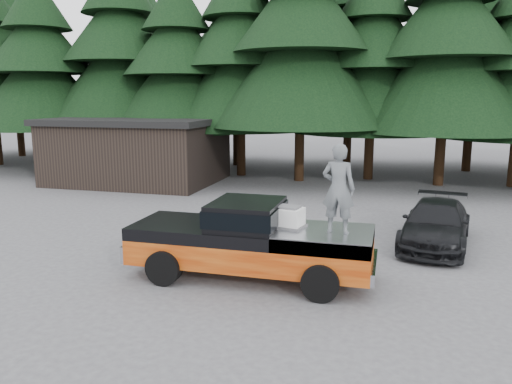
% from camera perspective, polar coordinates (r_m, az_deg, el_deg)
% --- Properties ---
extents(ground, '(120.00, 120.00, 0.00)m').
position_cam_1_polar(ground, '(12.61, -2.61, -9.50)').
color(ground, '#474749').
rests_on(ground, ground).
extents(pickup_truck, '(6.00, 2.04, 1.33)m').
position_cam_1_polar(pickup_truck, '(12.23, -0.63, -6.85)').
color(pickup_truck, '#BF5F1A').
rests_on(pickup_truck, ground).
extents(truck_cab, '(1.66, 1.90, 0.59)m').
position_cam_1_polar(truck_cab, '(12.00, -1.10, -2.44)').
color(truck_cab, black).
rests_on(truck_cab, pickup_truck).
extents(air_compressor, '(0.76, 0.67, 0.45)m').
position_cam_1_polar(air_compressor, '(11.84, 3.74, -3.00)').
color(air_compressor, white).
rests_on(air_compressor, pickup_truck).
extents(man_on_bed, '(0.79, 0.56, 2.04)m').
position_cam_1_polar(man_on_bed, '(11.34, 9.40, 0.38)').
color(man_on_bed, '#565B5E').
rests_on(man_on_bed, pickup_truck).
extents(parked_car, '(2.53, 4.75, 1.31)m').
position_cam_1_polar(parked_car, '(15.82, 19.86, -3.43)').
color(parked_car, black).
rests_on(parked_car, ground).
extents(utility_building, '(8.40, 6.40, 3.30)m').
position_cam_1_polar(utility_building, '(26.60, -13.30, 4.72)').
color(utility_building, black).
rests_on(utility_building, ground).
extents(treeline, '(60.15, 16.05, 17.50)m').
position_cam_1_polar(treeline, '(28.82, 9.12, 17.40)').
color(treeline, black).
rests_on(treeline, ground).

